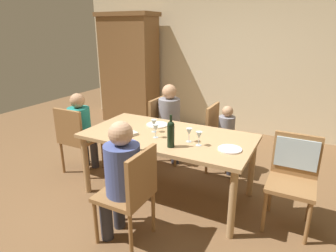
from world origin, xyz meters
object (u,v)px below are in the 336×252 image
Objects in this scene: wine_glass_near_left at (189,132)px; wine_glass_near_right at (156,128)px; chair_right_end at (294,168)px; person_child_small at (228,133)px; chair_near at (132,190)px; dinner_plate_host at (157,125)px; person_man_bearded at (121,174)px; chair_far_left at (164,125)px; chair_left_end at (76,136)px; armoire_cabinet at (129,69)px; person_woman_host at (171,118)px; dining_table at (168,141)px; wine_glass_centre at (199,136)px; person_man_guest at (81,126)px; dinner_plate_guest_left at (230,149)px; chair_far_right at (220,134)px; wine_bottle_tall_green at (171,133)px; wine_glass_far at (154,123)px.

wine_glass_near_right is at bearing -171.40° from wine_glass_near_left.
wine_glass_near_right is (-1.40, -0.27, 0.27)m from chair_right_end.
chair_near is at bearing -11.85° from person_child_small.
wine_glass_near_left is (-0.16, -0.96, 0.30)m from person_child_small.
person_man_bearded is at bearing -77.54° from dinner_plate_host.
wine_glass_near_left is 1.00× the size of wine_glass_near_right.
chair_far_left and chair_left_end have the same top height.
armoire_cabinet reaches higher than wine_glass_near_right.
person_man_bearded reaches higher than person_woman_host.
dinner_plate_host reaches higher than dining_table.
armoire_cabinet is 2.13m from chair_far_left.
wine_glass_near_right is (-0.16, 0.72, 0.33)m from chair_near.
wine_glass_centre is at bearing 43.02° from chair_far_left.
chair_far_left is at bearing 45.88° from person_man_guest.
chair_left_end is 6.17× the size of wine_glass_near_right.
chair_near reaches higher than dinner_plate_guest_left.
dinner_plate_host is at bearing 152.10° from wine_glass_centre.
chair_far_right is 2.74× the size of wine_bottle_tall_green.
chair_far_left reaches higher than wine_glass_far.
dinner_plate_guest_left is (1.25, -0.97, 0.23)m from chair_far_left.
armoire_cabinet is at bearing 131.54° from dinner_plate_host.
person_woman_host is (1.65, -1.37, -0.44)m from armoire_cabinet.
armoire_cabinet is at bearing 135.19° from wine_glass_near_left.
person_child_small is 6.28× the size of wine_glass_near_left.
chair_near is (2.13, -3.10, -0.56)m from armoire_cabinet.
dinner_plate_guest_left is at bearing 16.56° from person_child_small.
person_woman_host is 1.33m from wine_bottle_tall_green.
wine_bottle_tall_green reaches higher than wine_glass_centre.
chair_far_left is at bearing 120.69° from dining_table.
chair_far_left is at bearing 133.02° from wine_glass_centre.
chair_near is at bearing 15.74° from person_woman_host.
chair_right_end is at bearing 66.78° from person_woman_host.
wine_glass_near_left reaches higher than dining_table.
chair_left_end is at bearing -176.24° from dining_table.
chair_right_end is at bearing 4.60° from wine_glass_far.
chair_far_right is (0.85, 0.00, 0.00)m from chair_far_left.
person_man_bearded reaches higher than chair_right_end.
wine_bottle_tall_green is (0.10, 0.56, 0.37)m from chair_near.
chair_far_right and chair_right_end have the same top height.
person_woman_host reaches higher than dinner_plate_host.
armoire_cabinet is 14.63× the size of wine_glass_centre.
person_man_guest is 7.33× the size of wine_glass_far.
dinner_plate_host is at bearing 161.88° from dinner_plate_guest_left.
wine_bottle_tall_green is at bearing 26.75° from person_woman_host.
wine_glass_near_right is 0.82m from dinner_plate_guest_left.
person_man_bearded is 0.86m from wine_glass_near_left.
chair_near is 0.80× the size of person_man_bearded.
armoire_cabinet is 1.89× the size of person_man_bearded.
wine_glass_near_right is at bearing -22.17° from chair_far_right.
wine_glass_centre is (0.42, -0.14, 0.19)m from dining_table.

